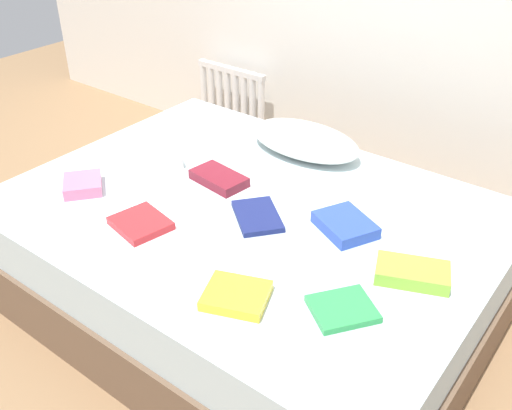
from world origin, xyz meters
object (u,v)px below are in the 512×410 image
object	(u,v)px
textbook_yellow	(236,296)
radiator	(232,100)
textbook_blue	(345,225)
textbook_pink	(83,185)
textbook_maroon	(219,178)
bed	(249,255)
textbook_lime	(412,273)
pillow	(305,140)
textbook_white	(165,156)
textbook_red	(141,223)
textbook_green	(343,309)
textbook_navy	(257,216)

from	to	relation	value
textbook_yellow	radiator	bearing A→B (deg)	108.60
radiator	textbook_blue	world-z (taller)	textbook_blue
textbook_pink	textbook_maroon	distance (m)	0.58
bed	textbook_lime	size ratio (longest dim) A/B	8.11
pillow	textbook_lime	distance (m)	1.00
radiator	textbook_pink	world-z (taller)	textbook_pink
textbook_lime	textbook_pink	distance (m)	1.41
textbook_white	textbook_pink	xyz separation A→B (m)	(-0.10, -0.40, -0.00)
bed	textbook_maroon	bearing A→B (deg)	161.83
textbook_white	textbook_yellow	world-z (taller)	textbook_white
textbook_red	textbook_maroon	bearing A→B (deg)	99.50
textbook_lime	textbook_blue	size ratio (longest dim) A/B	1.11
radiator	textbook_white	world-z (taller)	textbook_white
textbook_pink	textbook_yellow	bearing A→B (deg)	30.32
textbook_white	textbook_red	xyz separation A→B (m)	(0.31, -0.44, -0.01)
textbook_lime	textbook_maroon	xyz separation A→B (m)	(-0.95, 0.10, -0.00)
pillow	textbook_blue	distance (m)	0.67
textbook_lime	textbook_green	world-z (taller)	textbook_lime
textbook_yellow	textbook_navy	distance (m)	0.49
textbook_red	textbook_blue	world-z (taller)	textbook_blue
textbook_lime	bed	bearing A→B (deg)	155.50
textbook_yellow	textbook_blue	bearing A→B (deg)	60.54
radiator	textbook_green	xyz separation A→B (m)	(1.71, -1.51, 0.20)
textbook_navy	textbook_green	distance (m)	0.60
textbook_pink	textbook_navy	bearing A→B (deg)	59.73
pillow	textbook_blue	bearing A→B (deg)	-42.96
textbook_navy	textbook_lime	bearing A→B (deg)	41.57
textbook_white	textbook_blue	distance (m)	0.95
textbook_blue	textbook_green	size ratio (longest dim) A/B	1.13
bed	textbook_yellow	bearing A→B (deg)	-55.98
bed	textbook_maroon	distance (m)	0.36
pillow	textbook_pink	bearing A→B (deg)	-122.79
textbook_white	radiator	bearing A→B (deg)	148.02
textbook_pink	textbook_green	distance (m)	1.27
bed	textbook_green	distance (m)	0.75
textbook_red	textbook_maroon	size ratio (longest dim) A/B	0.85
radiator	textbook_lime	world-z (taller)	textbook_lime
bed	textbook_blue	world-z (taller)	textbook_blue
textbook_lime	textbook_maroon	size ratio (longest dim) A/B	1.00
textbook_lime	textbook_green	xyz separation A→B (m)	(-0.10, -0.29, -0.01)
textbook_blue	textbook_lime	bearing A→B (deg)	7.36
textbook_pink	textbook_white	bearing A→B (deg)	115.53
textbook_maroon	textbook_green	bearing A→B (deg)	-16.80
textbook_red	textbook_pink	size ratio (longest dim) A/B	1.22
textbook_yellow	textbook_navy	bearing A→B (deg)	97.79
radiator	textbook_pink	size ratio (longest dim) A/B	3.11
textbook_green	textbook_navy	bearing A→B (deg)	100.06
textbook_pink	textbook_green	xyz separation A→B (m)	(1.27, 0.01, -0.01)
textbook_navy	textbook_green	xyz separation A→B (m)	(0.54, -0.26, 0.00)
radiator	textbook_yellow	xyz separation A→B (m)	(1.40, -1.68, 0.21)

